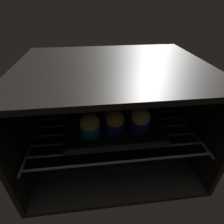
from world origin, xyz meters
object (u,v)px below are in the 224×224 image
at_px(muffin_row2_col1, 109,98).
at_px(muffin_row0_col1, 114,122).
at_px(muffin_row0_col2, 140,119).
at_px(muffin_row1_col0, 89,110).
at_px(muffin_row2_col0, 87,99).
at_px(baking_tray, 112,118).
at_px(muffin_row1_col1, 112,108).
at_px(muffin_row1_col2, 135,107).
at_px(muffin_row2_col2, 130,97).
at_px(muffin_row0_col0, 90,125).

bearing_deg(muffin_row2_col1, muffin_row0_col1, -89.77).
xyz_separation_m(muffin_row0_col2, muffin_row1_col0, (-0.17, 0.08, -0.00)).
xyz_separation_m(muffin_row0_col2, muffin_row2_col0, (-0.17, 0.16, -0.00)).
xyz_separation_m(muffin_row0_col1, muffin_row2_col1, (-0.00, 0.17, -0.00)).
bearing_deg(muffin_row1_col0, baking_tray, 0.53).
bearing_deg(muffin_row1_col1, muffin_row2_col0, 138.16).
height_order(muffin_row0_col1, muffin_row1_col1, muffin_row1_col1).
bearing_deg(muffin_row1_col2, muffin_row2_col2, 92.79).
bearing_deg(muffin_row1_col2, muffin_row1_col0, -178.90).
xyz_separation_m(muffin_row1_col1, muffin_row2_col2, (0.08, 0.08, -0.00)).
bearing_deg(muffin_row1_col1, muffin_row0_col0, -132.09).
distance_m(muffin_row0_col1, muffin_row2_col1, 0.17).
distance_m(muffin_row1_col2, muffin_row2_col0, 0.19).
bearing_deg(muffin_row2_col0, baking_tray, -43.22).
relative_size(muffin_row0_col1, muffin_row0_col2, 0.97).
distance_m(muffin_row0_col0, muffin_row0_col2, 0.16).
height_order(muffin_row0_col1, muffin_row1_col2, same).
height_order(muffin_row0_col0, muffin_row2_col2, muffin_row2_col2).
xyz_separation_m(muffin_row0_col0, muffin_row0_col2, (0.16, 0.01, 0.00)).
bearing_deg(muffin_row0_col1, muffin_row0_col0, -175.02).
bearing_deg(baking_tray, muffin_row0_col2, -43.60).
distance_m(muffin_row0_col0, muffin_row0_col1, 0.08).
xyz_separation_m(baking_tray, muffin_row1_col2, (0.09, 0.00, 0.04)).
bearing_deg(baking_tray, muffin_row1_col2, 1.63).
relative_size(muffin_row0_col2, muffin_row1_col2, 1.02).
xyz_separation_m(muffin_row0_col1, muffin_row1_col1, (0.00, 0.08, 0.00)).
bearing_deg(muffin_row0_col1, muffin_row1_col0, 134.72).
bearing_deg(muffin_row2_col2, muffin_row1_col1, -135.81).
height_order(muffin_row0_col0, muffin_row2_col0, muffin_row2_col0).
relative_size(baking_tray, muffin_row2_col0, 4.16).
relative_size(muffin_row1_col1, muffin_row2_col1, 1.10).
relative_size(muffin_row0_col0, muffin_row0_col2, 0.95).
relative_size(muffin_row0_col2, muffin_row2_col2, 0.97).
xyz_separation_m(muffin_row1_col1, muffin_row1_col2, (0.08, -0.00, -0.00)).
bearing_deg(muffin_row0_col1, muffin_row1_col2, 43.19).
bearing_deg(muffin_row0_col0, muffin_row2_col0, 92.41).
height_order(muffin_row0_col1, muffin_row1_col0, muffin_row1_col0).
height_order(muffin_row0_col0, muffin_row2_col1, same).
relative_size(muffin_row1_col0, muffin_row2_col2, 0.97).
relative_size(baking_tray, muffin_row2_col2, 3.97).
bearing_deg(muffin_row0_col0, muffin_row2_col2, 46.12).
height_order(baking_tray, muffin_row0_col1, muffin_row0_col1).
distance_m(muffin_row0_col0, muffin_row1_col0, 0.09).
height_order(muffin_row0_col2, muffin_row2_col2, muffin_row2_col2).
relative_size(baking_tray, muffin_row0_col0, 4.30).
bearing_deg(muffin_row0_col2, baking_tray, 136.40).
bearing_deg(muffin_row2_col2, muffin_row0_col2, -89.23).
xyz_separation_m(muffin_row0_col2, muffin_row1_col2, (0.00, 0.08, -0.00)).
bearing_deg(muffin_row2_col0, muffin_row2_col2, -0.29).
height_order(muffin_row0_col1, muffin_row0_col2, muffin_row0_col2).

